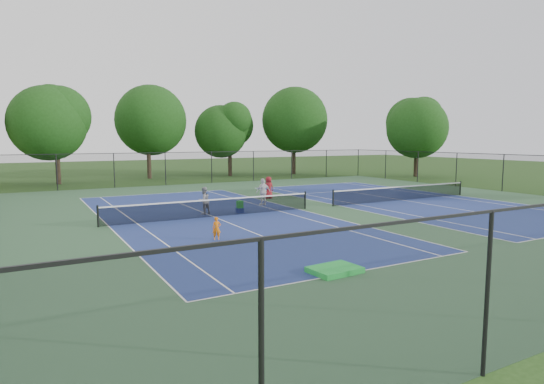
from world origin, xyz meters
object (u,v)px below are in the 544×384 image
tree_side_e (417,125)px  instructor (204,201)px  tree_back_d (294,117)px  tree_back_b (148,116)px  ball_hopper (240,204)px  tree_back_c (230,128)px  ball_crate (240,211)px  child_player (217,228)px  bystander_a (263,192)px  bystander_c (269,188)px  tree_back_a (55,119)px

tree_side_e → instructor: size_ratio=5.70×
tree_back_d → instructor: tree_back_d is taller
tree_back_b → ball_hopper: tree_back_b is taller
tree_back_c → ball_crate: size_ratio=20.87×
tree_back_c → tree_back_d: 8.17m
tree_back_c → instructor: (-12.14, -23.91, -4.70)m
tree_back_d → tree_side_e: size_ratio=1.17×
tree_back_c → tree_side_e: bearing=-31.4°
tree_back_c → child_player: 33.79m
tree_back_b → ball_crate: size_ratio=24.93×
tree_side_e → ball_hopper: (-28.20, -13.52, -5.30)m
tree_back_d → ball_hopper: bearing=-127.7°
instructor → bystander_a: bearing=-179.0°
child_player → instructor: 6.71m
bystander_a → bystander_c: 3.24m
tree_back_b → ball_hopper: 26.26m
tree_back_d → child_player: (-21.99, -29.35, -6.34)m
tree_back_a → tree_back_b: tree_back_b is taller
tree_back_d → tree_back_a: bearing=-180.0°
child_player → bystander_c: size_ratio=0.62×
tree_back_c → bystander_c: (-5.70, -19.73, -4.69)m
instructor → bystander_c: 7.67m
bystander_c → child_player: bearing=50.1°
bystander_a → instructor: bearing=17.4°
tree_back_a → child_player: (4.01, -29.35, -5.55)m
tree_back_d → ball_crate: size_ratio=25.77×
tree_back_b → tree_back_c: 9.12m
tree_back_d → bystander_c: bearing=-126.2°
bystander_c → ball_hopper: bystander_c is taller
instructor → bystander_a: (4.58, 1.52, 0.08)m
child_player → ball_crate: size_ratio=2.43×
instructor → child_player: bearing=56.6°
tree_side_e → instructor: 33.17m
tree_back_b → child_player: (-4.99, -31.35, -6.11)m
ball_hopper → tree_side_e: bearing=25.6°
tree_back_c → bystander_c: size_ratio=5.32×
tree_back_a → child_player: size_ratio=9.37×
tree_back_c → tree_back_d: size_ratio=0.81×
instructor → ball_hopper: instructor is taller
tree_back_b → bystander_a: (1.45, -23.39, -5.73)m
tree_back_b → tree_back_a: bearing=-167.5°
instructor → ball_crate: size_ratio=3.87×
bystander_c → instructor: bearing=31.1°
tree_back_c → child_player: (-13.99, -30.35, -4.99)m
tree_back_c → tree_side_e: 21.10m
bystander_c → tree_side_e: bearing=-161.7°
tree_back_c → ball_hopper: (-10.20, -24.52, -4.97)m
tree_back_c → ball_crate: tree_back_c is taller
tree_side_e → ball_crate: bearing=-154.4°
tree_back_b → tree_back_c: (9.00, -1.00, -1.11)m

